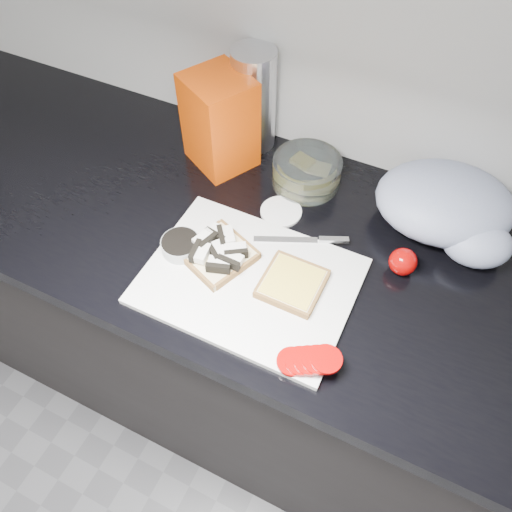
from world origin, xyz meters
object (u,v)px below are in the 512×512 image
(cutting_board, at_px, (249,281))
(glass_bowl, at_px, (307,172))
(bread_bag, at_px, (220,122))
(steel_canister, at_px, (254,100))

(cutting_board, height_order, glass_bowl, glass_bowl)
(cutting_board, bearing_deg, bread_bag, 126.43)
(cutting_board, distance_m, glass_bowl, 0.31)
(cutting_board, height_order, steel_canister, steel_canister)
(bread_bag, xyz_separation_m, steel_canister, (0.04, 0.09, 0.01))
(steel_canister, bearing_deg, cutting_board, -65.31)
(glass_bowl, bearing_deg, bread_bag, -176.24)
(cutting_board, distance_m, bread_bag, 0.38)
(cutting_board, bearing_deg, glass_bowl, 91.40)
(cutting_board, xyz_separation_m, steel_canister, (-0.18, 0.38, 0.11))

